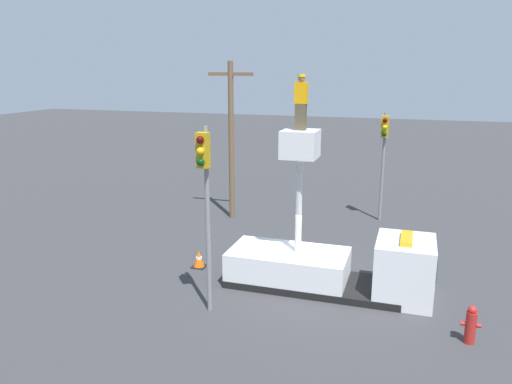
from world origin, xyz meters
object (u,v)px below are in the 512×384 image
object	(u,v)px
worker	(301,102)
traffic_cone_rear	(199,259)
traffic_light_across	(384,145)
traffic_light_pole	(205,185)
bucket_truck	(331,263)
fire_hydrant	(471,325)
utility_pole	(231,135)

from	to	relation	value
worker	traffic_cone_rear	xyz separation A→B (m)	(-3.85, 0.35, -5.89)
traffic_light_across	traffic_light_pole	bearing A→B (deg)	-110.90
traffic_light_across	bucket_truck	bearing A→B (deg)	-96.79
traffic_light_pole	traffic_light_across	size ratio (longest dim) A/B	1.08
worker	traffic_cone_rear	world-z (taller)	worker
traffic_cone_rear	traffic_light_pole	bearing A→B (deg)	-61.53
traffic_cone_rear	traffic_light_across	bearing A→B (deg)	53.16
fire_hydrant	utility_pole	bearing A→B (deg)	138.60
traffic_light_across	traffic_cone_rear	world-z (taller)	traffic_light_across
bucket_truck	traffic_light_across	world-z (taller)	bucket_truck
worker	traffic_light_across	bearing A→B (deg)	75.60
traffic_light_pole	utility_pole	bearing A→B (deg)	106.18
traffic_light_pole	utility_pole	distance (m)	9.93
fire_hydrant	utility_pole	size ratio (longest dim) A/B	0.14
utility_pole	traffic_light_pole	bearing A→B (deg)	-73.82
traffic_light_across	fire_hydrant	world-z (taller)	traffic_light_across
traffic_light_across	traffic_cone_rear	distance (m)	10.56
bucket_truck	fire_hydrant	distance (m)	4.77
worker	traffic_light_across	distance (m)	8.97
worker	traffic_light_across	world-z (taller)	worker
traffic_cone_rear	utility_pole	xyz separation A→B (m)	(-1.04, 6.36, 3.79)
bucket_truck	traffic_cone_rear	xyz separation A→B (m)	(-5.00, 0.35, -0.59)
worker	utility_pole	distance (m)	8.56
bucket_truck	traffic_light_pole	distance (m)	5.32
utility_pole	traffic_cone_rear	bearing A→B (deg)	-80.69
fire_hydrant	traffic_cone_rear	xyz separation A→B (m)	(-9.16, 2.64, -0.23)
traffic_light_pole	fire_hydrant	size ratio (longest dim) A/B	5.18
bucket_truck	worker	bearing A→B (deg)	180.00
traffic_light_pole	worker	bearing A→B (deg)	53.08
traffic_light_pole	traffic_cone_rear	xyz separation A→B (m)	(-1.72, 3.18, -3.69)
utility_pole	fire_hydrant	bearing A→B (deg)	-41.40
fire_hydrant	worker	bearing A→B (deg)	156.71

